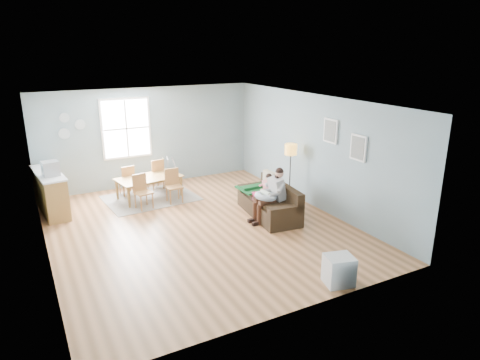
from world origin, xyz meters
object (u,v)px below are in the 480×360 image
floor_lamp (291,154)px  chair_ne (156,173)px  chair_se (173,184)px  father (271,193)px  chair_nw (127,179)px  sofa (271,204)px  chair_sw (142,190)px  baby_swing (168,173)px  counter (50,192)px  monitor (50,168)px  storage_cube (338,270)px  dining_table (150,188)px  toddler (265,187)px

floor_lamp → chair_ne: (-2.69, 2.41, -0.73)m
floor_lamp → chair_se: 3.01m
father → floor_lamp: 1.50m
chair_nw → sofa: bearing=-49.1°
chair_sw → baby_swing: chair_sw is taller
counter → baby_swing: bearing=11.4°
chair_nw → monitor: 2.08m
sofa → chair_sw: chair_sw is taller
storage_cube → chair_ne: bearing=100.7°
floor_lamp → chair_se: size_ratio=1.74×
floor_lamp → chair_ne: size_ratio=1.70×
chair_se → baby_swing: (0.31, 1.30, -0.11)m
chair_se → counter: bearing=166.2°
chair_se → father: bearing=-55.1°
sofa → chair_nw: (-2.56, 2.95, 0.17)m
floor_lamp → chair_nw: (-3.49, 2.35, -0.77)m
sofa → chair_se: bearing=131.0°
storage_cube → chair_se: chair_se is taller
chair_sw → chair_se: 0.82m
storage_cube → counter: size_ratio=0.30×
dining_table → baby_swing: baby_swing is taller
father → chair_sw: (-2.33, 2.11, -0.18)m
toddler → chair_nw: bearing=132.2°
chair_se → floor_lamp: bearing=-26.8°
father → monitor: monitor is taller
chair_ne → baby_swing: chair_ne is taller
sofa → chair_sw: size_ratio=2.34×
chair_nw → monitor: bearing=-159.7°
chair_se → chair_nw: bearing=130.8°
chair_ne → chair_nw: bearing=-175.8°
storage_cube → chair_sw: size_ratio=0.64×
storage_cube → dining_table: 5.71m
chair_sw → monitor: bearing=167.6°
chair_nw → baby_swing: bearing=12.8°
father → chair_ne: bearing=116.2°
floor_lamp → storage_cube: 4.10m
chair_sw → chair_ne: chair_ne is taller
monitor → dining_table: bearing=4.1°
father → chair_ne: size_ratio=1.40×
monitor → chair_nw: bearing=20.3°
monitor → baby_swing: bearing=17.4°
toddler → baby_swing: 3.33m
chair_nw → baby_swing: size_ratio=0.83×
chair_ne → baby_swing: (0.40, 0.21, -0.12)m
storage_cube → chair_se: size_ratio=0.63×
father → floor_lamp: (1.08, 0.86, 0.57)m
father → toddler: father is taller
sofa → monitor: size_ratio=5.10×
chair_se → chair_ne: 1.09m
toddler → floor_lamp: bearing=23.5°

